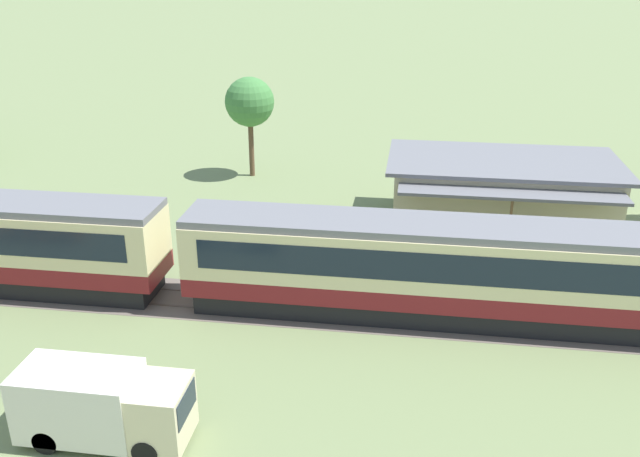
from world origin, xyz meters
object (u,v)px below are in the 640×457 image
object	(u,v)px
passenger_train	(440,266)
delivery_truck_cream	(102,405)
yard_tree_1	(250,102)
station_building	(501,192)

from	to	relation	value
passenger_train	delivery_truck_cream	distance (m)	13.83
passenger_train	yard_tree_1	size ratio (longest dim) A/B	9.69
yard_tree_1	delivery_truck_cream	bearing A→B (deg)	-86.13
passenger_train	yard_tree_1	distance (m)	21.53
station_building	yard_tree_1	xyz separation A→B (m)	(-15.64, 6.55, 3.09)
yard_tree_1	station_building	bearing A→B (deg)	-22.72
passenger_train	station_building	xyz separation A→B (m)	(3.53, 11.06, -0.45)
passenger_train	station_building	world-z (taller)	passenger_train
delivery_truck_cream	passenger_train	bearing A→B (deg)	41.68
station_building	yard_tree_1	size ratio (longest dim) A/B	1.87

